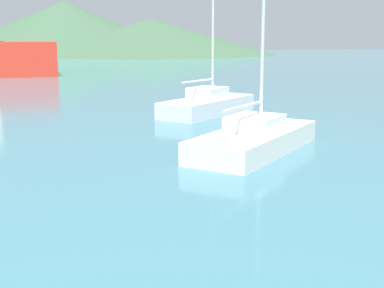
% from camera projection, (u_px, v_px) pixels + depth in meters
% --- Properties ---
extents(sailboat_middle, '(6.14, 5.19, 11.12)m').
position_uv_depth(sailboat_middle, '(255.00, 136.00, 17.50)').
color(sailboat_middle, white).
rests_on(sailboat_middle, ground_plane).
extents(sailboat_outer, '(5.97, 4.76, 7.03)m').
position_uv_depth(sailboat_outer, '(208.00, 104.00, 25.87)').
color(sailboat_outer, silver).
rests_on(sailboat_outer, ground_plane).
extents(hill_east, '(49.72, 49.72, 10.57)m').
position_uv_depth(hill_east, '(65.00, 27.00, 108.93)').
color(hill_east, '#38563D').
rests_on(hill_east, ground_plane).
extents(hill_far_east, '(49.55, 49.55, 6.92)m').
position_uv_depth(hill_far_east, '(150.00, 36.00, 106.54)').
color(hill_far_east, '#38563D').
rests_on(hill_far_east, ground_plane).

